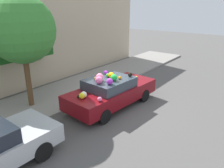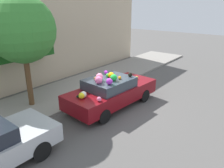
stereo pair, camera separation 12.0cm
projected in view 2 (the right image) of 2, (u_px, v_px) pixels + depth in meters
The scene contains 6 objects.
ground_plane at pixel (109, 105), 10.32m from camera, with size 60.00×60.00×0.00m, color #565451.
sidewalk_curb at pixel (71, 90), 11.87m from camera, with size 24.00×3.20×0.12m.
building_facade at pixel (38, 31), 12.02m from camera, with size 18.00×1.20×6.33m.
street_tree at pixel (22, 30), 8.93m from camera, with size 2.81×2.81×4.78m.
fire_hydrant at pixel (108, 79), 12.49m from camera, with size 0.20×0.20×0.70m.
art_car at pixel (111, 91), 9.93m from camera, with size 4.66×2.18×1.72m.
Camera 2 is at (-7.29, -5.88, 4.45)m, focal length 35.00 mm.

